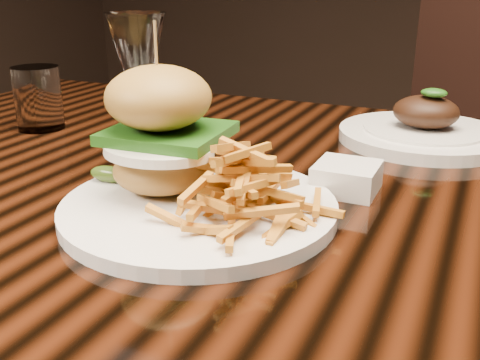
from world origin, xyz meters
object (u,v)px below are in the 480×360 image
at_px(dining_table, 324,245).
at_px(wine_glass, 138,57).
at_px(chair_far, 466,160).
at_px(far_dish, 424,131).
at_px(burger_plate, 195,167).

relative_size(dining_table, wine_glass, 8.01).
bearing_deg(chair_far, wine_glass, -90.32).
height_order(wine_glass, chair_far, same).
height_order(dining_table, chair_far, chair_far).
distance_m(far_dish, chair_far, 0.67).
xyz_separation_m(wine_glass, far_dish, (0.32, 0.28, -0.13)).
xyz_separation_m(dining_table, chair_far, (0.13, 0.88, -0.13)).
bearing_deg(wine_glass, dining_table, 7.05).
bearing_deg(wine_glass, chair_far, 67.83).
bearing_deg(far_dish, dining_table, -107.06).
relative_size(burger_plate, wine_glass, 1.48).
relative_size(wine_glass, far_dish, 0.78).
bearing_deg(wine_glass, burger_plate, -37.46).
xyz_separation_m(burger_plate, chair_far, (0.24, 1.02, -0.26)).
height_order(far_dish, chair_far, chair_far).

